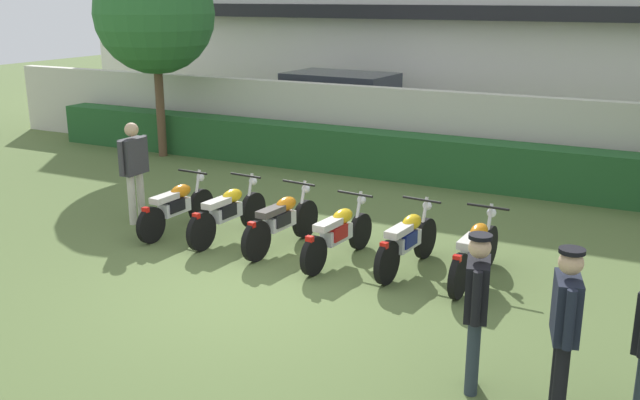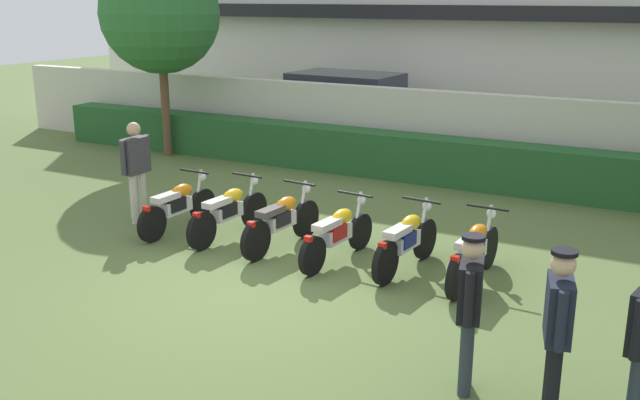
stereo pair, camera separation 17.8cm
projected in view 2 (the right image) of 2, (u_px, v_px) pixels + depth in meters
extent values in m
plane|color=#566B38|center=(251.00, 292.00, 9.54)|extent=(60.00, 60.00, 0.00)
cube|color=white|center=(519.00, 22.00, 20.57)|extent=(25.98, 6.00, 6.14)
cube|color=black|center=(489.00, 13.00, 17.74)|extent=(21.82, 0.50, 0.36)
cube|color=beige|center=(439.00, 133.00, 15.55)|extent=(24.68, 0.30, 1.84)
cube|color=#235628|center=(427.00, 159.00, 15.08)|extent=(19.74, 0.70, 0.97)
cube|color=silver|center=(352.00, 119.00, 18.49)|extent=(4.60, 2.10, 1.00)
cube|color=#2D333D|center=(346.00, 86.00, 18.36)|extent=(2.79, 1.85, 0.65)
cylinder|color=black|center=(422.00, 134.00, 18.56)|extent=(0.69, 0.26, 0.68)
cylinder|color=black|center=(391.00, 146.00, 17.05)|extent=(0.69, 0.26, 0.68)
cylinder|color=black|center=(319.00, 123.00, 20.15)|extent=(0.69, 0.26, 0.68)
cylinder|color=black|center=(281.00, 134.00, 18.63)|extent=(0.69, 0.26, 0.68)
cylinder|color=brown|center=(166.00, 107.00, 17.37)|extent=(0.21, 0.21, 2.41)
sphere|color=#2D6B33|center=(160.00, 13.00, 16.76)|extent=(2.81, 2.81, 2.81)
cylinder|color=black|center=(203.00, 205.00, 12.46)|extent=(0.11, 0.59, 0.59)
cylinder|color=black|center=(152.00, 224.00, 11.43)|extent=(0.11, 0.59, 0.59)
cube|color=silver|center=(176.00, 206.00, 11.86)|extent=(0.23, 0.61, 0.22)
ellipsoid|color=orange|center=(182.00, 191.00, 11.94)|extent=(0.24, 0.45, 0.22)
cube|color=beige|center=(166.00, 197.00, 11.61)|extent=(0.22, 0.53, 0.10)
cube|color=red|center=(146.00, 209.00, 11.27)|extent=(0.10, 0.08, 0.08)
cylinder|color=silver|center=(199.00, 189.00, 12.30)|extent=(0.06, 0.23, 0.65)
cylinder|color=black|center=(194.00, 171.00, 12.14)|extent=(0.60, 0.06, 0.04)
sphere|color=silver|center=(202.00, 177.00, 12.34)|extent=(0.14, 0.14, 0.14)
cylinder|color=silver|center=(161.00, 217.00, 11.75)|extent=(0.09, 0.55, 0.07)
cube|color=black|center=(174.00, 204.00, 11.81)|extent=(0.25, 0.37, 0.20)
cylinder|color=black|center=(254.00, 210.00, 12.15)|extent=(0.13, 0.62, 0.61)
cylinder|color=black|center=(202.00, 231.00, 11.07)|extent=(0.13, 0.62, 0.61)
cube|color=silver|center=(227.00, 212.00, 11.53)|extent=(0.24, 0.61, 0.22)
ellipsoid|color=yellow|center=(233.00, 196.00, 11.60)|extent=(0.25, 0.45, 0.22)
cube|color=beige|center=(217.00, 203.00, 11.28)|extent=(0.24, 0.53, 0.10)
cube|color=red|center=(196.00, 215.00, 10.91)|extent=(0.11, 0.09, 0.08)
cylinder|color=silver|center=(251.00, 193.00, 11.99)|extent=(0.07, 0.23, 0.65)
cylinder|color=black|center=(247.00, 175.00, 11.83)|extent=(0.60, 0.08, 0.04)
sphere|color=silver|center=(254.00, 181.00, 12.03)|extent=(0.14, 0.14, 0.14)
cylinder|color=silver|center=(211.00, 222.00, 11.42)|extent=(0.11, 0.55, 0.07)
cube|color=black|center=(225.00, 210.00, 11.47)|extent=(0.26, 0.38, 0.20)
cylinder|color=black|center=(306.00, 219.00, 11.64)|extent=(0.15, 0.63, 0.62)
cylinder|color=black|center=(256.00, 241.00, 10.61)|extent=(0.15, 0.63, 0.62)
cube|color=silver|center=(280.00, 221.00, 11.05)|extent=(0.26, 0.62, 0.22)
ellipsoid|color=orange|center=(286.00, 204.00, 11.12)|extent=(0.26, 0.46, 0.22)
cube|color=#4C4742|center=(271.00, 211.00, 10.81)|extent=(0.25, 0.54, 0.10)
cube|color=red|center=(251.00, 224.00, 10.45)|extent=(0.11, 0.09, 0.08)
cylinder|color=silver|center=(303.00, 201.00, 11.48)|extent=(0.07, 0.23, 0.65)
cylinder|color=black|center=(299.00, 183.00, 11.32)|extent=(0.60, 0.09, 0.04)
sphere|color=silver|center=(306.00, 189.00, 11.52)|extent=(0.14, 0.14, 0.14)
cylinder|color=silver|center=(264.00, 232.00, 10.95)|extent=(0.12, 0.55, 0.07)
cube|color=black|center=(278.00, 219.00, 10.99)|extent=(0.27, 0.38, 0.20)
cylinder|color=black|center=(360.00, 231.00, 11.11)|extent=(0.15, 0.58, 0.57)
cylinder|color=black|center=(312.00, 256.00, 10.07)|extent=(0.15, 0.58, 0.57)
cube|color=silver|center=(336.00, 234.00, 10.51)|extent=(0.26, 0.62, 0.22)
ellipsoid|color=yellow|center=(342.00, 216.00, 10.58)|extent=(0.26, 0.46, 0.22)
cube|color=beige|center=(327.00, 225.00, 10.27)|extent=(0.25, 0.54, 0.10)
cube|color=red|center=(308.00, 239.00, 9.92)|extent=(0.11, 0.09, 0.08)
cylinder|color=silver|center=(358.00, 213.00, 10.95)|extent=(0.07, 0.23, 0.65)
cylinder|color=black|center=(355.00, 194.00, 10.79)|extent=(0.60, 0.10, 0.04)
sphere|color=silver|center=(362.00, 200.00, 10.99)|extent=(0.14, 0.14, 0.14)
cylinder|color=silver|center=(319.00, 246.00, 10.41)|extent=(0.13, 0.55, 0.07)
cube|color=#A51414|center=(334.00, 232.00, 10.46)|extent=(0.28, 0.38, 0.20)
cylinder|color=black|center=(425.00, 239.00, 10.71)|extent=(0.15, 0.62, 0.61)
cylinder|color=black|center=(385.00, 263.00, 9.74)|extent=(0.15, 0.62, 0.61)
cube|color=silver|center=(405.00, 241.00, 10.14)|extent=(0.26, 0.62, 0.22)
ellipsoid|color=yellow|center=(411.00, 223.00, 10.21)|extent=(0.26, 0.46, 0.22)
cube|color=beige|center=(398.00, 231.00, 9.90)|extent=(0.25, 0.54, 0.10)
cube|color=red|center=(382.00, 246.00, 9.58)|extent=(0.11, 0.09, 0.08)
cylinder|color=silver|center=(423.00, 220.00, 10.55)|extent=(0.07, 0.23, 0.65)
cylinder|color=black|center=(421.00, 200.00, 10.39)|extent=(0.60, 0.10, 0.04)
sphere|color=silver|center=(427.00, 206.00, 10.58)|extent=(0.14, 0.14, 0.14)
cylinder|color=silver|center=(389.00, 253.00, 10.04)|extent=(0.13, 0.55, 0.07)
cube|color=navy|center=(403.00, 239.00, 10.09)|extent=(0.28, 0.38, 0.20)
cylinder|color=black|center=(489.00, 247.00, 10.36)|extent=(0.11, 0.61, 0.61)
cylinder|color=black|center=(456.00, 277.00, 9.26)|extent=(0.11, 0.61, 0.61)
cube|color=silver|center=(473.00, 252.00, 9.73)|extent=(0.22, 0.61, 0.22)
ellipsoid|color=orange|center=(478.00, 232.00, 9.80)|extent=(0.24, 0.45, 0.22)
cube|color=beige|center=(468.00, 242.00, 9.48)|extent=(0.22, 0.53, 0.10)
cube|color=red|center=(455.00, 259.00, 9.10)|extent=(0.10, 0.08, 0.08)
cylinder|color=silver|center=(488.00, 228.00, 10.20)|extent=(0.06, 0.23, 0.65)
cylinder|color=black|center=(488.00, 208.00, 10.03)|extent=(0.60, 0.06, 0.04)
sphere|color=silver|center=(491.00, 214.00, 10.24)|extent=(0.14, 0.14, 0.14)
cylinder|color=silver|center=(458.00, 265.00, 9.61)|extent=(0.09, 0.55, 0.07)
cube|color=black|center=(472.00, 250.00, 9.67)|extent=(0.25, 0.37, 0.20)
cylinder|color=beige|center=(143.00, 196.00, 12.52)|extent=(0.13, 0.13, 0.87)
cylinder|color=beige|center=(134.00, 199.00, 12.32)|extent=(0.13, 0.13, 0.87)
cube|color=#38383D|center=(135.00, 155.00, 12.22)|extent=(0.22, 0.51, 0.62)
cylinder|color=#38383D|center=(147.00, 151.00, 12.47)|extent=(0.09, 0.09, 0.58)
cylinder|color=#38383D|center=(123.00, 158.00, 11.95)|extent=(0.09, 0.09, 0.58)
sphere|color=tan|center=(134.00, 129.00, 12.09)|extent=(0.24, 0.24, 0.24)
cylinder|color=#28333D|center=(466.00, 359.00, 6.99)|extent=(0.13, 0.13, 0.80)
cylinder|color=#28333D|center=(467.00, 349.00, 7.19)|extent=(0.13, 0.13, 0.80)
cube|color=black|center=(470.00, 290.00, 6.90)|extent=(0.32, 0.51, 0.57)
cylinder|color=black|center=(469.00, 300.00, 6.63)|extent=(0.09, 0.09, 0.54)
cylinder|color=black|center=(472.00, 277.00, 7.16)|extent=(0.09, 0.09, 0.54)
sphere|color=tan|center=(473.00, 248.00, 6.78)|extent=(0.22, 0.22, 0.22)
cylinder|color=black|center=(474.00, 237.00, 6.75)|extent=(0.23, 0.23, 0.04)
cylinder|color=black|center=(553.00, 386.00, 6.49)|extent=(0.13, 0.13, 0.82)
cylinder|color=black|center=(551.00, 374.00, 6.69)|extent=(0.13, 0.13, 0.82)
cube|color=black|center=(559.00, 310.00, 6.40)|extent=(0.33, 0.52, 0.58)
cylinder|color=black|center=(561.00, 322.00, 6.12)|extent=(0.09, 0.09, 0.55)
cylinder|color=black|center=(557.00, 295.00, 6.66)|extent=(0.09, 0.09, 0.55)
sphere|color=tan|center=(563.00, 264.00, 6.28)|extent=(0.22, 0.22, 0.22)
cylinder|color=black|center=(565.00, 252.00, 6.25)|extent=(0.23, 0.23, 0.04)
cylinder|color=#28333D|center=(634.00, 396.00, 6.32)|extent=(0.13, 0.13, 0.81)
cylinder|color=black|center=(638.00, 331.00, 6.00)|extent=(0.09, 0.09, 0.54)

